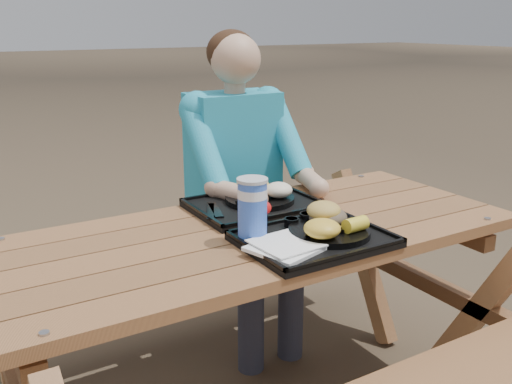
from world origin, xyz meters
TOP-DOWN VIEW (x-y plane):
  - picnic_table at (0.00, 0.00)m, footprint 1.80×1.49m
  - tray_near at (0.09, -0.20)m, footprint 0.45×0.35m
  - tray_far at (0.11, 0.19)m, footprint 0.45×0.35m
  - plate_near at (0.15, -0.21)m, footprint 0.26×0.26m
  - plate_far at (0.14, 0.20)m, footprint 0.26×0.26m
  - napkin_stack at (-0.05, -0.24)m, footprint 0.23×0.23m
  - soda_cup at (-0.08, -0.11)m, footprint 0.09×0.09m
  - condiment_bbq at (0.08, -0.09)m, footprint 0.05×0.05m
  - condiment_mustard at (0.15, -0.08)m, footprint 0.06×0.06m
  - sandwich at (0.17, -0.17)m, footprint 0.12×0.12m
  - mac_cheese at (0.08, -0.26)m, footprint 0.11×0.11m
  - corn_cob at (0.20, -0.27)m, footprint 0.08×0.08m
  - cutlery_far at (-0.05, 0.19)m, footprint 0.08×0.17m
  - burger at (0.13, 0.24)m, footprint 0.12×0.12m
  - baked_beans at (0.08, 0.14)m, footprint 0.09×0.09m
  - potato_salad at (0.19, 0.16)m, footprint 0.10×0.10m
  - diner at (0.24, 0.58)m, footprint 0.48×0.84m

SIDE VIEW (x-z plane):
  - picnic_table at x=0.00m, z-range 0.00..0.75m
  - diner at x=0.24m, z-range 0.00..1.28m
  - tray_near at x=0.09m, z-range 0.75..0.77m
  - tray_far at x=0.11m, z-range 0.75..0.77m
  - cutlery_far at x=-0.05m, z-range 0.77..0.78m
  - plate_near at x=0.15m, z-range 0.77..0.79m
  - plate_far at x=0.14m, z-range 0.77..0.79m
  - napkin_stack at x=-0.05m, z-range 0.77..0.79m
  - condiment_bbq at x=0.08m, z-range 0.77..0.80m
  - condiment_mustard at x=0.15m, z-range 0.77..0.80m
  - baked_beans at x=0.08m, z-range 0.79..0.83m
  - corn_cob at x=0.20m, z-range 0.79..0.84m
  - mac_cheese at x=0.08m, z-range 0.79..0.85m
  - potato_salad at x=0.19m, z-range 0.79..0.85m
  - burger at x=0.13m, z-range 0.79..0.90m
  - sandwich at x=0.17m, z-range 0.79..0.91m
  - soda_cup at x=-0.08m, z-range 0.77..0.95m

